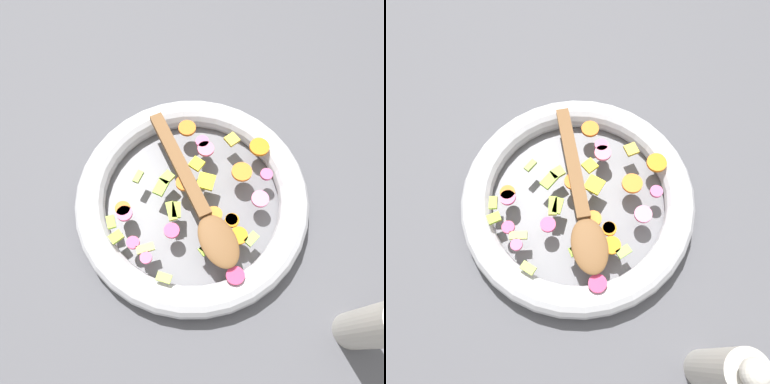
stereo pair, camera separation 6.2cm
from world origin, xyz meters
TOP-DOWN VIEW (x-y plane):
  - ground_plane at (0.00, 0.00)m, footprint 4.00×4.00m
  - skillet at (0.00, 0.00)m, footprint 0.40×0.40m
  - chopped_vegetables at (-0.02, 0.01)m, footprint 0.25×0.29m
  - wooden_spoon at (-0.02, 0.02)m, footprint 0.22×0.25m
  - pepper_mill at (-0.29, 0.13)m, footprint 0.05×0.05m

SIDE VIEW (x-z plane):
  - ground_plane at x=0.00m, z-range 0.00..0.00m
  - skillet at x=0.00m, z-range 0.00..0.05m
  - chopped_vegetables at x=-0.02m, z-range 0.05..0.06m
  - wooden_spoon at x=-0.02m, z-range 0.06..0.07m
  - pepper_mill at x=-0.29m, z-range -0.01..0.19m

